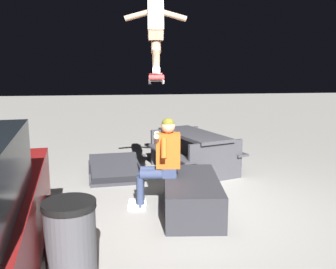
# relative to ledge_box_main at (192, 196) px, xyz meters

# --- Properties ---
(ground_plane) EXTENTS (40.00, 40.00, 0.00)m
(ground_plane) POSITION_rel_ledge_box_main_xyz_m (-0.01, -0.02, -0.24)
(ground_plane) COLOR gray
(ledge_box_main) EXTENTS (1.63, 0.91, 0.48)m
(ledge_box_main) POSITION_rel_ledge_box_main_xyz_m (0.00, 0.00, 0.00)
(ledge_box_main) COLOR #28282D
(ledge_box_main) RESTS_ON ground
(person_sitting_on_ledge) EXTENTS (0.60, 0.77, 1.31)m
(person_sitting_on_ledge) POSITION_rel_ledge_box_main_xyz_m (0.24, 0.41, 0.49)
(person_sitting_on_ledge) COLOR #2D3856
(person_sitting_on_ledge) RESTS_ON ground
(skateboard) EXTENTS (1.03, 0.28, 0.13)m
(skateboard) POSITION_rel_ledge_box_main_xyz_m (0.42, 0.45, 1.63)
(skateboard) COLOR #B72D2D
(skater_airborne) EXTENTS (0.63, 0.89, 1.12)m
(skater_airborne) POSITION_rel_ledge_box_main_xyz_m (0.48, 0.45, 2.31)
(skater_airborne) COLOR white
(kicker_ramp) EXTENTS (1.15, 1.03, 0.44)m
(kicker_ramp) POSITION_rel_ledge_box_main_xyz_m (1.79, 1.09, -0.17)
(kicker_ramp) COLOR #28282D
(kicker_ramp) RESTS_ON ground
(picnic_table_back) EXTENTS (2.05, 1.83, 0.75)m
(picnic_table_back) POSITION_rel_ledge_box_main_xyz_m (2.04, -0.42, 0.26)
(picnic_table_back) COLOR #38383D
(picnic_table_back) RESTS_ON ground
(trash_bin) EXTENTS (0.49, 0.49, 0.86)m
(trash_bin) POSITION_rel_ledge_box_main_xyz_m (-1.70, 1.44, 0.19)
(trash_bin) COLOR #47474C
(trash_bin) RESTS_ON ground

